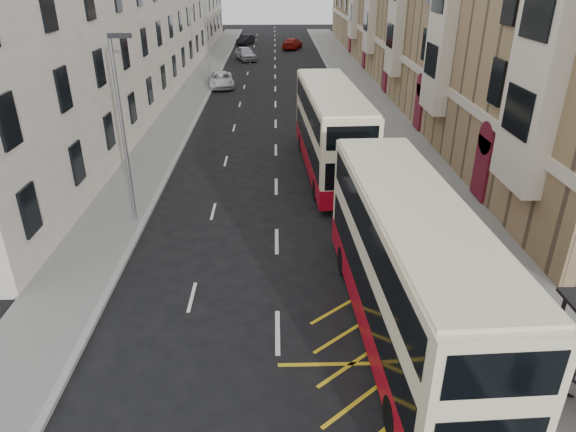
{
  "coord_description": "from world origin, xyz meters",
  "views": [
    {
      "loc": [
        0.02,
        -9.03,
        10.46
      ],
      "look_at": [
        0.42,
        7.48,
        2.41
      ],
      "focal_mm": 32.0,
      "sensor_mm": 36.0,
      "label": 1
    }
  ],
  "objects_px": {
    "pedestrian_mid": "(574,375)",
    "car_dark": "(246,40)",
    "street_lamp_near": "(123,122)",
    "double_decker_rear": "(331,131)",
    "white_van": "(221,80)",
    "double_decker_front": "(408,270)",
    "pedestrian_far": "(497,317)",
    "car_silver": "(245,54)",
    "street_lamp_far": "(207,35)",
    "car_red": "(292,44)"
  },
  "relations": [
    {
      "from": "white_van",
      "to": "car_silver",
      "type": "bearing_deg",
      "value": 75.8
    },
    {
      "from": "pedestrian_far",
      "to": "car_dark",
      "type": "bearing_deg",
      "value": -50.97
    },
    {
      "from": "street_lamp_far",
      "to": "pedestrian_far",
      "type": "height_order",
      "value": "street_lamp_far"
    },
    {
      "from": "white_van",
      "to": "car_silver",
      "type": "height_order",
      "value": "car_silver"
    },
    {
      "from": "street_lamp_near",
      "to": "car_red",
      "type": "height_order",
      "value": "street_lamp_near"
    },
    {
      "from": "pedestrian_far",
      "to": "car_silver",
      "type": "relative_size",
      "value": 0.33
    },
    {
      "from": "double_decker_rear",
      "to": "car_silver",
      "type": "xyz_separation_m",
      "value": [
        -6.66,
        38.49,
        -1.59
      ]
    },
    {
      "from": "double_decker_rear",
      "to": "double_decker_front",
      "type": "bearing_deg",
      "value": -89.46
    },
    {
      "from": "pedestrian_mid",
      "to": "car_silver",
      "type": "height_order",
      "value": "pedestrian_mid"
    },
    {
      "from": "pedestrian_far",
      "to": "car_red",
      "type": "bearing_deg",
      "value": -56.37
    },
    {
      "from": "white_van",
      "to": "car_dark",
      "type": "bearing_deg",
      "value": 79.84
    },
    {
      "from": "street_lamp_near",
      "to": "double_decker_rear",
      "type": "relative_size",
      "value": 0.67
    },
    {
      "from": "street_lamp_near",
      "to": "white_van",
      "type": "distance_m",
      "value": 29.25
    },
    {
      "from": "double_decker_rear",
      "to": "car_red",
      "type": "distance_m",
      "value": 48.07
    },
    {
      "from": "double_decker_rear",
      "to": "pedestrian_far",
      "type": "xyz_separation_m",
      "value": [
        3.62,
        -14.68,
        -1.48
      ]
    },
    {
      "from": "street_lamp_far",
      "to": "white_van",
      "type": "height_order",
      "value": "street_lamp_far"
    },
    {
      "from": "street_lamp_near",
      "to": "white_van",
      "type": "relative_size",
      "value": 1.6
    },
    {
      "from": "street_lamp_far",
      "to": "white_van",
      "type": "relative_size",
      "value": 1.6
    },
    {
      "from": "white_van",
      "to": "double_decker_front",
      "type": "bearing_deg",
      "value": -84.78
    },
    {
      "from": "street_lamp_far",
      "to": "double_decker_rear",
      "type": "xyz_separation_m",
      "value": [
        9.37,
        -23.91,
        -2.24
      ]
    },
    {
      "from": "white_van",
      "to": "pedestrian_mid",
      "type": "bearing_deg",
      "value": -80.74
    },
    {
      "from": "double_decker_rear",
      "to": "pedestrian_mid",
      "type": "height_order",
      "value": "double_decker_rear"
    },
    {
      "from": "street_lamp_far",
      "to": "double_decker_front",
      "type": "xyz_separation_m",
      "value": [
        10.22,
        -38.18,
        -2.26
      ]
    },
    {
      "from": "pedestrian_far",
      "to": "white_van",
      "type": "xyz_separation_m",
      "value": [
        -11.84,
        37.54,
        -0.23
      ]
    },
    {
      "from": "street_lamp_near",
      "to": "double_decker_rear",
      "type": "xyz_separation_m",
      "value": [
        9.37,
        6.09,
        -2.24
      ]
    },
    {
      "from": "street_lamp_near",
      "to": "double_decker_rear",
      "type": "bearing_deg",
      "value": 33.04
    },
    {
      "from": "street_lamp_near",
      "to": "car_dark",
      "type": "xyz_separation_m",
      "value": [
        2.02,
        58.83,
        -3.94
      ]
    },
    {
      "from": "street_lamp_near",
      "to": "car_dark",
      "type": "distance_m",
      "value": 59.0
    },
    {
      "from": "double_decker_front",
      "to": "car_dark",
      "type": "xyz_separation_m",
      "value": [
        -8.2,
        67.02,
        -1.68
      ]
    },
    {
      "from": "street_lamp_far",
      "to": "pedestrian_far",
      "type": "xyz_separation_m",
      "value": [
        12.99,
        -38.58,
        -3.72
      ]
    },
    {
      "from": "white_van",
      "to": "car_dark",
      "type": "relative_size",
      "value": 1.18
    },
    {
      "from": "pedestrian_far",
      "to": "street_lamp_far",
      "type": "bearing_deg",
      "value": -41.6
    },
    {
      "from": "double_decker_rear",
      "to": "car_dark",
      "type": "bearing_deg",
      "value": 95.08
    },
    {
      "from": "white_van",
      "to": "car_silver",
      "type": "distance_m",
      "value": 15.7
    },
    {
      "from": "car_red",
      "to": "double_decker_front",
      "type": "bearing_deg",
      "value": 107.01
    },
    {
      "from": "double_decker_front",
      "to": "pedestrian_far",
      "type": "height_order",
      "value": "double_decker_front"
    },
    {
      "from": "car_silver",
      "to": "car_dark",
      "type": "height_order",
      "value": "car_silver"
    },
    {
      "from": "car_dark",
      "to": "car_red",
      "type": "bearing_deg",
      "value": -15.08
    },
    {
      "from": "pedestrian_far",
      "to": "car_silver",
      "type": "distance_m",
      "value": 54.15
    },
    {
      "from": "pedestrian_mid",
      "to": "white_van",
      "type": "xyz_separation_m",
      "value": [
        -12.84,
        40.08,
        -0.28
      ]
    },
    {
      "from": "street_lamp_far",
      "to": "car_red",
      "type": "xyz_separation_m",
      "value": [
        8.78,
        24.13,
        -3.9
      ]
    },
    {
      "from": "double_decker_rear",
      "to": "car_silver",
      "type": "relative_size",
      "value": 2.52
    },
    {
      "from": "pedestrian_mid",
      "to": "car_dark",
      "type": "height_order",
      "value": "pedestrian_mid"
    },
    {
      "from": "street_lamp_near",
      "to": "double_decker_front",
      "type": "relative_size",
      "value": 0.68
    },
    {
      "from": "double_decker_rear",
      "to": "pedestrian_far",
      "type": "height_order",
      "value": "double_decker_rear"
    },
    {
      "from": "pedestrian_mid",
      "to": "car_silver",
      "type": "distance_m",
      "value": 56.83
    },
    {
      "from": "double_decker_rear",
      "to": "car_dark",
      "type": "height_order",
      "value": "double_decker_rear"
    },
    {
      "from": "pedestrian_far",
      "to": "car_red",
      "type": "height_order",
      "value": "pedestrian_far"
    },
    {
      "from": "double_decker_rear",
      "to": "car_red",
      "type": "xyz_separation_m",
      "value": [
        -0.59,
        48.03,
        -1.67
      ]
    },
    {
      "from": "pedestrian_mid",
      "to": "pedestrian_far",
      "type": "distance_m",
      "value": 2.72
    }
  ]
}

